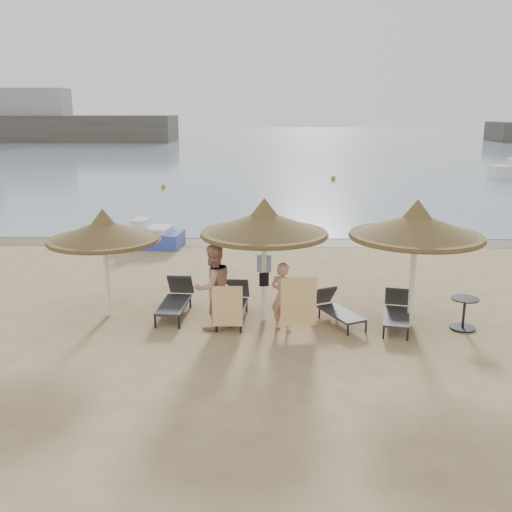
{
  "coord_description": "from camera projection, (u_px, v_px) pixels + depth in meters",
  "views": [
    {
      "loc": [
        -0.27,
        -12.08,
        5.02
      ],
      "look_at": [
        -0.56,
        1.2,
        1.58
      ],
      "focal_mm": 40.0,
      "sensor_mm": 36.0,
      "label": 1
    }
  ],
  "objects": [
    {
      "name": "lounger_near_left",
      "position": [
        234.0,
        303.0,
        14.06
      ],
      "size": [
        0.74,
        1.91,
        0.84
      ],
      "rotation": [
        0.0,
        0.0,
        -0.06
      ],
      "color": "black",
      "rests_on": "ground"
    },
    {
      "name": "person_right",
      "position": [
        283.0,
        291.0,
        13.06
      ],
      "size": [
        1.05,
        0.92,
        1.91
      ],
      "primitive_type": "imported",
      "rotation": [
        0.0,
        0.0,
        2.64
      ],
      "color": "tan",
      "rests_on": "ground"
    },
    {
      "name": "lounger_near_right",
      "position": [
        336.0,
        308.0,
        13.79
      ],
      "size": [
        1.22,
        1.72,
        0.74
      ],
      "rotation": [
        0.0,
        0.0,
        0.46
      ],
      "color": "black",
      "rests_on": "ground"
    },
    {
      "name": "far_shore",
      "position": [
        108.0,
        123.0,
        88.05
      ],
      "size": [
        150.0,
        54.8,
        12.0
      ],
      "color": "brown",
      "rests_on": "ground"
    },
    {
      "name": "buoy_mid",
      "position": [
        333.0,
        178.0,
        40.83
      ],
      "size": [
        0.37,
        0.37,
        0.37
      ],
      "primitive_type": "sphere",
      "color": "orange",
      "rests_on": "ground"
    },
    {
      "name": "palapa_right",
      "position": [
        416.0,
        226.0,
        13.0
      ],
      "size": [
        3.07,
        3.07,
        3.04
      ],
      "rotation": [
        0.0,
        0.0,
        0.33
      ],
      "color": "white",
      "rests_on": "ground"
    },
    {
      "name": "sea",
      "position": [
        270.0,
        141.0,
        90.36
      ],
      "size": [
        200.0,
        140.0,
        0.03
      ],
      "primitive_type": "cube",
      "color": "gray",
      "rests_on": "ground"
    },
    {
      "name": "palapa_center",
      "position": [
        264.0,
        224.0,
        13.37
      ],
      "size": [
        3.04,
        3.04,
        3.01
      ],
      "rotation": [
        0.0,
        0.0,
        0.16
      ],
      "color": "white",
      "rests_on": "ground"
    },
    {
      "name": "side_table",
      "position": [
        464.0,
        314.0,
        13.32
      ],
      "size": [
        0.63,
        0.63,
        0.76
      ],
      "rotation": [
        0.0,
        0.0,
        0.38
      ],
      "color": "black",
      "rests_on": "ground"
    },
    {
      "name": "ground",
      "position": [
        279.0,
        336.0,
        12.94
      ],
      "size": [
        160.0,
        160.0,
        0.0
      ],
      "primitive_type": "plane",
      "color": "tan",
      "rests_on": "ground"
    },
    {
      "name": "lounger_far_left",
      "position": [
        176.0,
        299.0,
        14.33
      ],
      "size": [
        0.73,
        1.93,
        0.85
      ],
      "rotation": [
        0.0,
        0.0,
        -0.05
      ],
      "color": "black",
      "rests_on": "ground"
    },
    {
      "name": "bag_patterned",
      "position": [
        264.0,
        263.0,
        13.8
      ],
      "size": [
        0.35,
        0.18,
        0.42
      ],
      "rotation": [
        0.0,
        0.0,
        -0.22
      ],
      "color": "white",
      "rests_on": "ground"
    },
    {
      "name": "towel_right",
      "position": [
        299.0,
        302.0,
        12.85
      ],
      "size": [
        0.82,
        0.12,
        1.15
      ],
      "rotation": [
        0.0,
        0.0,
        0.12
      ],
      "color": "orange",
      "rests_on": "ground"
    },
    {
      "name": "bag_dark",
      "position": [
        264.0,
        280.0,
        13.55
      ],
      "size": [
        0.23,
        0.1,
        0.32
      ],
      "rotation": [
        0.0,
        0.0,
        0.12
      ],
      "color": "black",
      "rests_on": "ground"
    },
    {
      "name": "palapa_left",
      "position": [
        104.0,
        231.0,
        13.73
      ],
      "size": [
        2.73,
        2.73,
        2.71
      ],
      "rotation": [
        0.0,
        0.0,
        -0.28
      ],
      "color": "white",
      "rests_on": "ground"
    },
    {
      "name": "towel_left",
      "position": [
        227.0,
        306.0,
        12.93
      ],
      "size": [
        0.69,
        0.03,
        0.97
      ],
      "rotation": [
        0.0,
        0.0,
        0.01
      ],
      "color": "orange",
      "rests_on": "ground"
    },
    {
      "name": "buoy_left",
      "position": [
        163.0,
        186.0,
        36.73
      ],
      "size": [
        0.32,
        0.32,
        0.32
      ],
      "primitive_type": "sphere",
      "color": "orange",
      "rests_on": "ground"
    },
    {
      "name": "person_left",
      "position": [
        213.0,
        280.0,
        13.15
      ],
      "size": [
        1.29,
        1.22,
        2.35
      ],
      "primitive_type": "imported",
      "rotation": [
        0.0,
        0.0,
        3.79
      ],
      "color": "tan",
      "rests_on": "ground"
    },
    {
      "name": "pedal_boat",
      "position": [
        151.0,
        237.0,
        21.27
      ],
      "size": [
        2.39,
        1.59,
        1.04
      ],
      "rotation": [
        0.0,
        0.0,
        -0.12
      ],
      "color": "#344ABB",
      "rests_on": "ground"
    },
    {
      "name": "wet_sand_strip",
      "position": [
        275.0,
        242.0,
        22.04
      ],
      "size": [
        200.0,
        1.6,
        0.01
      ],
      "primitive_type": "cube",
      "color": "brown",
      "rests_on": "ground"
    },
    {
      "name": "lounger_far_right",
      "position": [
        397.0,
        311.0,
        13.57
      ],
      "size": [
        0.95,
        1.83,
        0.78
      ],
      "rotation": [
        0.0,
        0.0,
        -0.22
      ],
      "color": "black",
      "rests_on": "ground"
    }
  ]
}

